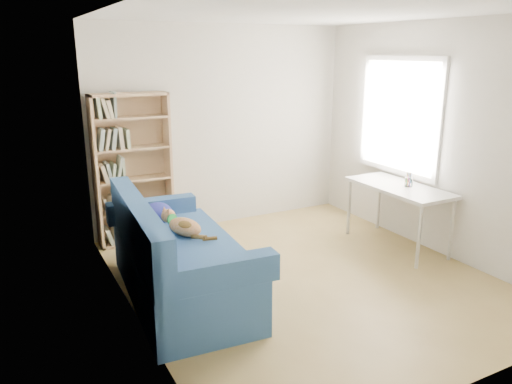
% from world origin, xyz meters
% --- Properties ---
extents(ground, '(4.00, 4.00, 0.00)m').
position_xyz_m(ground, '(0.00, 0.00, 0.00)').
color(ground, '#9D8147').
rests_on(ground, ground).
extents(room_shell, '(3.54, 4.04, 2.62)m').
position_xyz_m(room_shell, '(0.10, 0.03, 1.64)').
color(room_shell, silver).
rests_on(room_shell, ground).
extents(sofa, '(1.10, 2.07, 0.99)m').
position_xyz_m(sofa, '(-1.30, 0.22, 0.37)').
color(sofa, navy).
rests_on(sofa, ground).
extents(bookshelf, '(0.90, 0.28, 1.80)m').
position_xyz_m(bookshelf, '(-1.25, 1.84, 0.83)').
color(bookshelf, tan).
rests_on(bookshelf, ground).
extents(desk, '(0.59, 1.29, 0.75)m').
position_xyz_m(desk, '(1.43, 0.21, 0.68)').
color(desk, white).
rests_on(desk, ground).
extents(pen_cup, '(0.09, 0.09, 0.17)m').
position_xyz_m(pen_cup, '(1.51, 0.14, 0.81)').
color(pen_cup, white).
rests_on(pen_cup, desk).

